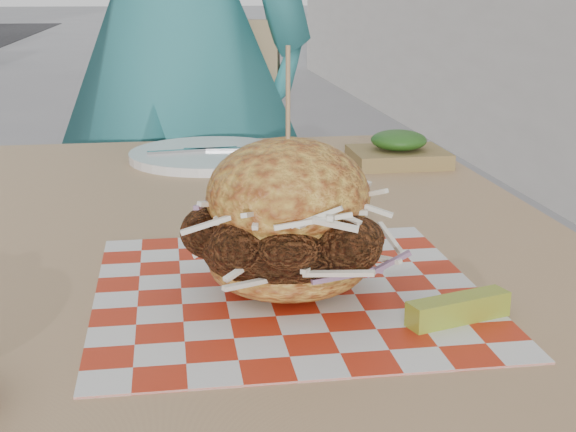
% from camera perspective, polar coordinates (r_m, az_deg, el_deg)
% --- Properties ---
extents(diner, '(0.77, 0.62, 1.83)m').
position_cam_1_polar(diner, '(1.94, -8.24, 12.63)').
color(diner, teal).
rests_on(diner, ground).
extents(patio_table, '(0.80, 1.20, 0.75)m').
position_cam_1_polar(patio_table, '(0.96, -3.86, -5.84)').
color(patio_table, tan).
rests_on(patio_table, ground).
extents(patio_chair, '(0.53, 0.53, 0.95)m').
position_cam_1_polar(patio_chair, '(1.95, -5.51, 1.88)').
color(patio_chair, tan).
rests_on(patio_chair, ground).
extents(paper_liner, '(0.36, 0.36, 0.00)m').
position_cam_1_polar(paper_liner, '(0.76, 0.00, -5.35)').
color(paper_liner, red).
rests_on(paper_liner, patio_table).
extents(sandwich, '(0.20, 0.20, 0.23)m').
position_cam_1_polar(sandwich, '(0.74, 0.00, -0.74)').
color(sandwich, gold).
rests_on(sandwich, paper_liner).
extents(pickle_spear, '(0.10, 0.05, 0.02)m').
position_cam_1_polar(pickle_spear, '(0.71, 12.02, -6.47)').
color(pickle_spear, '#98A630').
rests_on(pickle_spear, paper_liner).
extents(place_setting, '(0.27, 0.27, 0.02)m').
position_cam_1_polar(place_setting, '(1.34, -5.51, 4.34)').
color(place_setting, white).
rests_on(place_setting, patio_table).
extents(kraft_tray, '(0.15, 0.12, 0.06)m').
position_cam_1_polar(kraft_tray, '(1.31, 7.85, 4.62)').
color(kraft_tray, olive).
rests_on(kraft_tray, patio_table).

